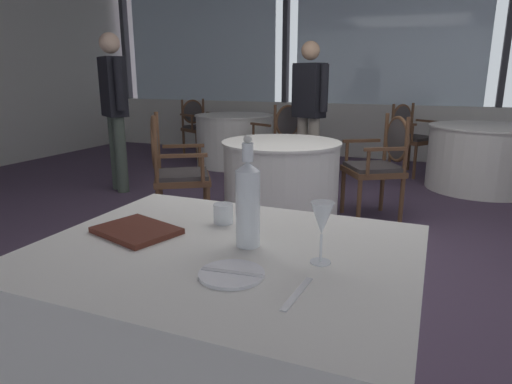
{
  "coord_description": "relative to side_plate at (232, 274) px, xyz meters",
  "views": [
    {
      "loc": [
        0.82,
        -3.01,
        1.3
      ],
      "look_at": [
        0.28,
        -1.68,
        0.92
      ],
      "focal_mm": 31.13,
      "sensor_mm": 36.0,
      "label": 1
    }
  ],
  "objects": [
    {
      "name": "ground_plane",
      "position": [
        -0.32,
        1.95,
        -0.74
      ],
      "size": [
        14.7,
        14.7,
        0.0
      ],
      "primitive_type": "plane",
      "color": "#47384C"
    },
    {
      "name": "water_tumbler",
      "position": [
        -0.23,
        0.41,
        0.03
      ],
      "size": [
        0.08,
        0.08,
        0.08
      ],
      "primitive_type": "cylinder",
      "color": "white",
      "rests_on": "foreground_table"
    },
    {
      "name": "water_bottle",
      "position": [
        -0.05,
        0.23,
        0.15
      ],
      "size": [
        0.08,
        0.08,
        0.37
      ],
      "color": "white",
      "rests_on": "foreground_table"
    },
    {
      "name": "window_wall_far",
      "position": [
        -0.32,
        6.2,
        0.42
      ],
      "size": [
        10.21,
        0.14,
        2.92
      ],
      "color": "beige",
      "rests_on": "ground_plane"
    },
    {
      "name": "background_table_3",
      "position": [
        1.02,
        4.61,
        -0.37
      ],
      "size": [
        1.22,
        1.22,
        0.74
      ],
      "color": "silver",
      "rests_on": "ground_plane"
    },
    {
      "name": "diner_person_0",
      "position": [
        -0.9,
        4.03,
        0.21
      ],
      "size": [
        0.48,
        0.34,
        1.67
      ],
      "rotation": [
        0.0,
        0.0,
        4.25
      ],
      "color": "gray",
      "rests_on": "ground_plane"
    },
    {
      "name": "dining_chair_2_1",
      "position": [
        -1.54,
        2.06,
        -0.17
      ],
      "size": [
        0.63,
        0.65,
        0.99
      ],
      "rotation": [
        0.0,
        0.0,
        6.84
      ],
      "color": "brown",
      "rests_on": "ground_plane"
    },
    {
      "name": "butter_knife",
      "position": [
        0.0,
        0.0,
        0.01
      ],
      "size": [
        0.18,
        0.04,
        0.0
      ],
      "primitive_type": "cube",
      "rotation": [
        0.0,
        0.0,
        0.11
      ],
      "color": "silver",
      "rests_on": "foreground_table"
    },
    {
      "name": "menu_book",
      "position": [
        -0.47,
        0.19,
        0.01
      ],
      "size": [
        0.33,
        0.29,
        0.02
      ],
      "primitive_type": "cube",
      "rotation": [
        0.0,
        0.0,
        -0.3
      ],
      "color": "#512319",
      "rests_on": "foreground_table"
    },
    {
      "name": "diner_person_1",
      "position": [
        -2.84,
        2.98,
        0.25
      ],
      "size": [
        0.46,
        0.37,
        1.74
      ],
      "rotation": [
        0.0,
        0.0,
        4.13
      ],
      "color": "#424C42",
      "rests_on": "ground_plane"
    },
    {
      "name": "foreground_table",
      "position": [
        -0.11,
        0.18,
        -0.37
      ],
      "size": [
        1.25,
        1.0,
        0.74
      ],
      "color": "silver",
      "rests_on": "ground_plane"
    },
    {
      "name": "side_plate",
      "position": [
        0.0,
        0.0,
        0.0
      ],
      "size": [
        0.19,
        0.19,
        0.01
      ],
      "primitive_type": "cylinder",
      "color": "white",
      "rests_on": "foreground_table"
    },
    {
      "name": "dinner_fork",
      "position": [
        0.21,
        -0.04,
        -0.0
      ],
      "size": [
        0.03,
        0.2,
        0.0
      ],
      "primitive_type": "cube",
      "rotation": [
        0.0,
        0.0,
        1.51
      ],
      "color": "silver",
      "rests_on": "foreground_table"
    },
    {
      "name": "background_table_2",
      "position": [
        -0.73,
        2.56,
        -0.37
      ],
      "size": [
        1.04,
        1.04,
        0.74
      ],
      "color": "silver",
      "rests_on": "ground_plane"
    },
    {
      "name": "dining_chair_0_0",
      "position": [
        -3.12,
        5.3,
        -0.2
      ],
      "size": [
        0.62,
        0.65,
        0.92
      ],
      "rotation": [
        0.0,
        0.0,
        5.8
      ],
      "color": "brown",
      "rests_on": "ground_plane"
    },
    {
      "name": "dining_chair_3_0",
      "position": [
        0.16,
        5.19,
        -0.19
      ],
      "size": [
        0.64,
        0.66,
        0.93
      ],
      "rotation": [
        0.0,
        0.0,
        5.69
      ],
      "color": "brown",
      "rests_on": "ground_plane"
    },
    {
      "name": "dining_chair_2_0",
      "position": [
        0.07,
        3.06,
        -0.18
      ],
      "size": [
        0.63,
        0.65,
        0.95
      ],
      "rotation": [
        0.0,
        0.0,
        3.7
      ],
      "color": "brown",
      "rests_on": "ground_plane"
    },
    {
      "name": "wine_glass",
      "position": [
        0.21,
        0.19,
        0.13
      ],
      "size": [
        0.07,
        0.07,
        0.19
      ],
      "color": "white",
      "rests_on": "foreground_table"
    },
    {
      "name": "background_table_0",
      "position": [
        -2.25,
        4.84,
        -0.37
      ],
      "size": [
        1.14,
        1.14,
        0.74
      ],
      "color": "silver",
      "rests_on": "ground_plane"
    },
    {
      "name": "dining_chair_0_1",
      "position": [
        -1.37,
        4.37,
        -0.19
      ],
      "size": [
        0.62,
        0.65,
        0.94
      ],
      "rotation": [
        0.0,
        0.0,
        8.94
      ],
      "color": "brown",
      "rests_on": "ground_plane"
    }
  ]
}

